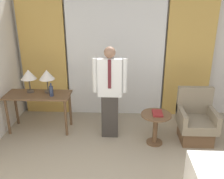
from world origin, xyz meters
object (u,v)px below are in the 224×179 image
(armchair, at_px, (196,123))
(desk, at_px, (38,100))
(table_lamp_left, at_px, (29,75))
(book, at_px, (157,113))
(bottle_near_edge, at_px, (51,91))
(side_table, at_px, (156,124))
(table_lamp_right, at_px, (47,75))
(person, at_px, (110,90))

(armchair, bearing_deg, desk, 175.50)
(desk, relative_size, armchair, 1.29)
(table_lamp_left, height_order, book, table_lamp_left)
(desk, height_order, book, desk)
(bottle_near_edge, height_order, book, bottle_near_edge)
(table_lamp_left, height_order, side_table, table_lamp_left)
(table_lamp_right, bearing_deg, bottle_near_edge, -57.45)
(table_lamp_right, bearing_deg, person, -12.63)
(desk, xyz_separation_m, table_lamp_left, (-0.17, 0.10, 0.46))
(table_lamp_right, distance_m, person, 1.24)
(table_lamp_left, distance_m, side_table, 2.50)
(bottle_near_edge, bearing_deg, side_table, -9.50)
(table_lamp_left, relative_size, armchair, 0.47)
(bottle_near_edge, distance_m, armchair, 2.69)
(side_table, bearing_deg, table_lamp_right, 166.17)
(table_lamp_left, bearing_deg, armchair, -6.05)
(armchair, xyz_separation_m, side_table, (-0.74, -0.17, 0.05))
(desk, relative_size, bottle_near_edge, 4.94)
(table_lamp_left, bearing_deg, bottle_near_edge, -21.12)
(table_lamp_left, height_order, table_lamp_right, same)
(person, bearing_deg, armchair, -2.22)
(person, distance_m, side_table, 1.00)
(person, bearing_deg, side_table, -15.58)
(person, relative_size, armchair, 1.80)
(side_table, xyz_separation_m, book, (0.02, 0.01, 0.20))
(table_lamp_right, bearing_deg, book, -13.56)
(bottle_near_edge, distance_m, book, 1.96)
(armchair, bearing_deg, table_lamp_left, 173.95)
(table_lamp_left, distance_m, armchair, 3.20)
(desk, relative_size, book, 4.77)
(table_lamp_left, xyz_separation_m, armchair, (3.09, -0.33, -0.75))
(armchair, bearing_deg, table_lamp_right, 173.19)
(table_lamp_right, relative_size, person, 0.26)
(armchair, height_order, book, armchair)
(table_lamp_left, height_order, bottle_near_edge, table_lamp_left)
(bottle_near_edge, relative_size, book, 0.97)
(bottle_near_edge, height_order, side_table, bottle_near_edge)
(table_lamp_right, height_order, side_table, table_lamp_right)
(table_lamp_left, bearing_deg, table_lamp_right, 0.00)
(desk, bearing_deg, table_lamp_left, 150.33)
(armchair, bearing_deg, person, 177.78)
(desk, height_order, bottle_near_edge, bottle_near_edge)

